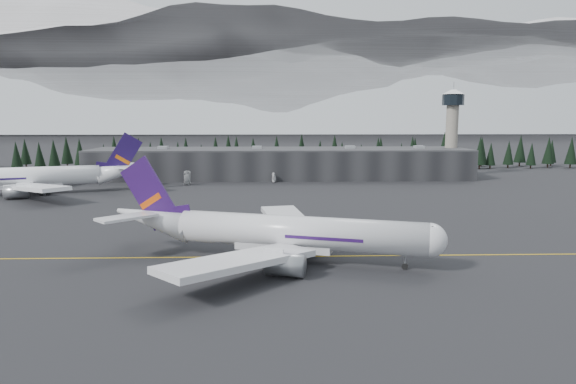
{
  "coord_description": "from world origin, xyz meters",
  "views": [
    {
      "loc": [
        -3.59,
        -95.05,
        25.74
      ],
      "look_at": [
        0.0,
        20.0,
        9.0
      ],
      "focal_mm": 32.0,
      "sensor_mm": 36.0,
      "label": 1
    }
  ],
  "objects_px": {
    "jet_main": "(270,231)",
    "gse_vehicle_a": "(188,183)",
    "terminal": "(280,163)",
    "gse_vehicle_b": "(274,181)",
    "control_tower": "(452,123)",
    "jet_parked": "(41,177)"
  },
  "relations": [
    {
      "from": "jet_main",
      "to": "gse_vehicle_a",
      "type": "xyz_separation_m",
      "value": [
        -32.22,
        105.54,
        -4.44
      ]
    },
    {
      "from": "terminal",
      "to": "gse_vehicle_a",
      "type": "bearing_deg",
      "value": -147.39
    },
    {
      "from": "gse_vehicle_a",
      "to": "gse_vehicle_b",
      "type": "height_order",
      "value": "gse_vehicle_a"
    },
    {
      "from": "control_tower",
      "to": "jet_main",
      "type": "distance_m",
      "value": 154.63
    },
    {
      "from": "gse_vehicle_b",
      "to": "jet_main",
      "type": "bearing_deg",
      "value": -28.34
    },
    {
      "from": "jet_parked",
      "to": "gse_vehicle_a",
      "type": "relative_size",
      "value": 12.21
    },
    {
      "from": "jet_parked",
      "to": "gse_vehicle_b",
      "type": "bearing_deg",
      "value": -178.62
    },
    {
      "from": "terminal",
      "to": "gse_vehicle_a",
      "type": "distance_m",
      "value": 43.32
    },
    {
      "from": "jet_main",
      "to": "gse_vehicle_a",
      "type": "height_order",
      "value": "jet_main"
    },
    {
      "from": "jet_parked",
      "to": "gse_vehicle_a",
      "type": "distance_m",
      "value": 51.0
    },
    {
      "from": "terminal",
      "to": "jet_main",
      "type": "relative_size",
      "value": 2.6
    },
    {
      "from": "gse_vehicle_a",
      "to": "gse_vehicle_b",
      "type": "bearing_deg",
      "value": 6.53
    },
    {
      "from": "control_tower",
      "to": "gse_vehicle_b",
      "type": "relative_size",
      "value": 9.45
    },
    {
      "from": "jet_parked",
      "to": "gse_vehicle_b",
      "type": "height_order",
      "value": "jet_parked"
    },
    {
      "from": "terminal",
      "to": "gse_vehicle_a",
      "type": "relative_size",
      "value": 28.59
    },
    {
      "from": "control_tower",
      "to": "jet_parked",
      "type": "distance_m",
      "value": 165.23
    },
    {
      "from": "control_tower",
      "to": "gse_vehicle_a",
      "type": "xyz_separation_m",
      "value": [
        -111.19,
        -26.16,
        -22.63
      ]
    },
    {
      "from": "jet_main",
      "to": "jet_parked",
      "type": "bearing_deg",
      "value": 149.99
    },
    {
      "from": "terminal",
      "to": "control_tower",
      "type": "bearing_deg",
      "value": 2.29
    },
    {
      "from": "jet_main",
      "to": "gse_vehicle_a",
      "type": "bearing_deg",
      "value": 124.09
    },
    {
      "from": "terminal",
      "to": "jet_parked",
      "type": "distance_m",
      "value": 93.49
    },
    {
      "from": "terminal",
      "to": "jet_main",
      "type": "height_order",
      "value": "jet_main"
    }
  ]
}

